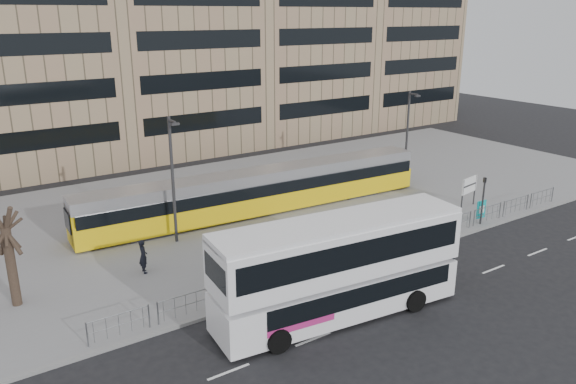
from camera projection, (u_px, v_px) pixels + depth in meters
ground at (359, 270)px, 29.88m from camera, size 120.00×120.00×0.00m
plaza at (246, 207)px, 39.31m from camera, size 64.00×24.00×0.15m
kerb at (358, 268)px, 29.90m from camera, size 64.00×0.25×0.17m
building_row at (140, 14)px, 53.78m from camera, size 70.40×18.40×31.20m
pedestrian_barrier at (381, 241)px, 31.04m from camera, size 32.07×0.07×1.10m
road_markings at (429, 294)px, 27.26m from camera, size 62.00×0.12×0.01m
double_decker_bus at (339, 265)px, 24.62m from camera, size 11.72×3.87×4.60m
tram at (261, 191)px, 37.79m from camera, size 24.80×3.83×2.91m
station_sign at (469, 186)px, 38.65m from camera, size 1.85×0.40×2.15m
ad_panel at (481, 210)px, 35.95m from camera, size 0.79×0.10×1.48m
pedestrian at (143, 256)px, 28.98m from camera, size 0.48×0.69×1.82m
traffic_light_west at (227, 253)px, 26.75m from camera, size 0.17×0.20×3.10m
traffic_light_east at (483, 195)px, 35.33m from camera, size 0.21×0.24×3.10m
lamp_post_west at (173, 175)px, 31.94m from camera, size 0.45×1.04×7.45m
lamp_post_east at (408, 131)px, 44.98m from camera, size 0.45×1.04×7.05m
bare_tree at (1, 203)px, 24.52m from camera, size 3.91×3.91×6.78m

